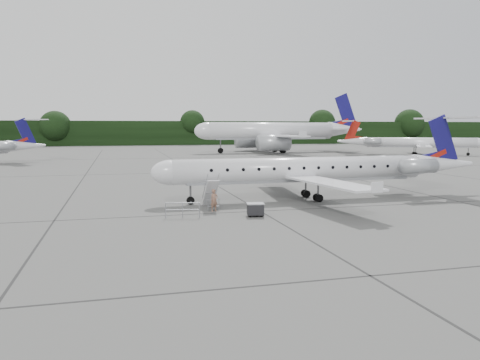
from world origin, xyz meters
name	(u,v)px	position (x,y,z in m)	size (l,w,h in m)	color
ground	(342,214)	(0.00, 0.00, 0.00)	(320.00, 320.00, 0.00)	#575755
treeline	(163,133)	(0.00, 130.00, 4.00)	(260.00, 4.00, 8.00)	black
main_regional_jet	(301,158)	(-0.33, 6.74, 3.47)	(27.03, 19.46, 6.93)	silver
airstair	(211,194)	(-8.26, 4.55, 1.09)	(0.85, 2.24, 2.17)	silver
passenger	(214,200)	(-8.25, 3.28, 0.79)	(0.58, 0.38, 1.58)	#8B604C
safety_railing	(183,210)	(-10.74, 1.42, 0.50)	(2.20, 0.08, 1.00)	gray
baggage_cart	(255,209)	(-5.96, 0.79, 0.47)	(1.09, 0.88, 0.94)	black
bg_narrowbody	(271,122)	(20.09, 76.13, 7.02)	(39.10, 28.16, 14.04)	silver
bg_regional_right	(421,138)	(47.62, 58.17, 3.72)	(28.39, 20.44, 7.45)	silver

